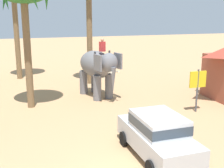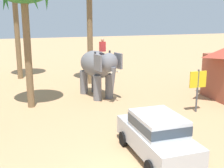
{
  "view_description": "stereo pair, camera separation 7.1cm",
  "coord_description": "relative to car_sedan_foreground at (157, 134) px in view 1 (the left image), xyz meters",
  "views": [
    {
      "loc": [
        -4.06,
        -7.84,
        5.33
      ],
      "look_at": [
        0.87,
        6.78,
        1.6
      ],
      "focal_mm": 46.81,
      "sensor_mm": 36.0,
      "label": 1
    },
    {
      "loc": [
        -4.0,
        -7.86,
        5.33
      ],
      "look_at": [
        0.87,
        6.78,
        1.6
      ],
      "focal_mm": 46.81,
      "sensor_mm": 36.0,
      "label": 2
    }
  ],
  "objects": [
    {
      "name": "elephant_with_mahout",
      "position": [
        0.15,
        8.7,
        1.06
      ],
      "size": [
        2.37,
        4.01,
        3.88
      ],
      "color": "slate",
      "rests_on": "ground"
    },
    {
      "name": "car_sedan_foreground",
      "position": [
        0.0,
        0.0,
        0.0
      ],
      "size": [
        1.89,
        4.11,
        1.7
      ],
      "color": "#B7BABF",
      "rests_on": "ground"
    },
    {
      "name": "signboard_yellow",
      "position": [
        4.5,
        4.04,
        0.76
      ],
      "size": [
        1.0,
        0.1,
        2.4
      ],
      "color": "#4C4C51",
      "rests_on": "ground"
    }
  ]
}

